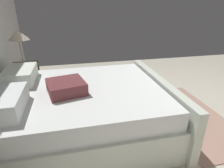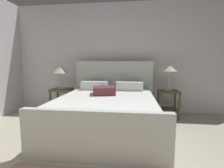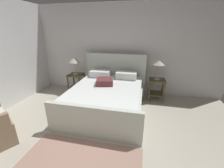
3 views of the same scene
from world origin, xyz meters
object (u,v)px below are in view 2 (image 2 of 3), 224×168
nightstand_left (62,97)px  bed (108,110)px  table_lamp_right (170,68)px  table_lamp_left (61,69)px  nightstand_right (168,99)px

nightstand_left → bed: bearing=-32.8°
table_lamp_right → table_lamp_left: table_lamp_right is taller
nightstand_right → nightstand_left: same height
table_lamp_right → nightstand_left: (-2.45, -0.01, -0.68)m
bed → table_lamp_right: bed is taller
bed → table_lamp_left: size_ratio=4.01×
nightstand_left → table_lamp_left: (-0.00, 0.00, 0.65)m
nightstand_right → table_lamp_right: bearing=104.0°
table_lamp_right → table_lamp_left: 2.45m
table_lamp_right → table_lamp_left: bearing=-179.7°
bed → nightstand_right: size_ratio=3.72×
nightstand_left → table_lamp_left: 0.65m
nightstand_right → table_lamp_right: (-0.00, 0.00, 0.68)m
nightstand_left → table_lamp_left: size_ratio=1.08×
nightstand_right → nightstand_left: bearing=-179.7°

